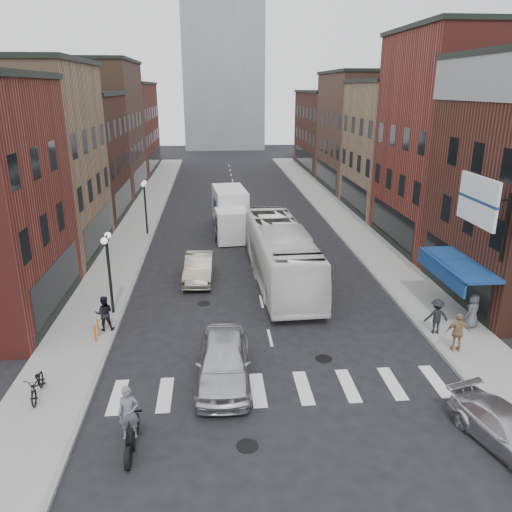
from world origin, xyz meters
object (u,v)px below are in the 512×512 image
Objects in this scene: streetlamp_far at (145,198)px; sedan_left_far at (199,268)px; motorcycle_rider at (130,422)px; ped_right_a at (437,316)px; streetlamp_near at (108,259)px; ped_left_solo at (104,313)px; ped_right_b at (458,332)px; billboard_sign at (480,202)px; box_truck at (230,213)px; bike_rack at (97,330)px; parked_bicycle at (37,385)px; transit_bus at (281,254)px; sedan_left_near at (223,361)px; ped_right_c at (473,311)px; curb_car at (508,430)px.

streetlamp_far reaches higher than sedan_left_far.
ped_right_a is at bearing 22.70° from motorcycle_rider.
streetlamp_near is 2.68m from ped_left_solo.
streetlamp_near is 15.94m from ped_right_b.
billboard_sign is 5.30m from ped_right_a.
box_truck is at bearing 75.86° from motorcycle_rider.
bike_rack is 0.49× the size of ped_left_solo.
parked_bicycle is (-5.47, -11.36, -0.12)m from sedan_left_far.
transit_bus is at bearing -4.43° from sedan_left_far.
box_truck reaches higher than bike_rack.
streetlamp_near and streetlamp_far have the same top height.
sedan_left_far is (4.31, 7.14, 0.19)m from bike_rack.
box_truck is 4.70× the size of ped_left_solo.
motorcycle_rider reaches higher than sedan_left_far.
ped_right_b is at bearing 16.16° from motorcycle_rider.
transit_bus is (8.77, 3.85, -1.25)m from streetlamp_near.
streetlamp_near is 0.82× the size of sedan_left_near.
motorcycle_rider is 14.03m from ped_right_a.
streetlamp_near reaches higher than sedan_left_far.
ped_left_solo is 16.75m from ped_right_c.
curb_car is 2.52× the size of ped_right_c.
box_truck is at bearing 89.58° from sedan_left_near.
billboard_sign is 5.46m from ped_right_b.
curb_car is (-2.09, -7.21, -5.54)m from billboard_sign.
ped_right_c is (14.36, 6.90, -0.10)m from motorcycle_rider.
ped_right_a reaches higher than parked_bicycle.
curb_car reaches higher than bike_rack.
bike_rack is 8.34m from sedan_left_far.
transit_bus reaches higher than sedan_left_near.
sedan_left_far is (1.76, 14.35, -0.32)m from motorcycle_rider.
streetlamp_far reaches higher than motorcycle_rider.
ped_right_c is (16.71, -17.02, -1.95)m from streetlamp_far.
bike_rack is at bearing 69.75° from ped_left_solo.
parked_bicycle is (-15.26, 3.78, 0.03)m from curb_car.
ped_left_solo is at bearing -2.66° from ped_right_a.
curb_car is at bearing -29.59° from bike_rack.
box_truck is at bearing -56.20° from ped_right_b.
parked_bicycle is at bearing -93.71° from streetlamp_far.
billboard_sign is 0.90× the size of curb_car.
sedan_left_near is 2.76× the size of parked_bicycle.
box_truck reaches higher than motorcycle_rider.
parked_bicycle is (-3.71, 2.99, -0.44)m from motorcycle_rider.
motorcycle_rider is 13.54m from ped_right_b.
ped_right_c is at bearing 54.53° from curb_car.
parked_bicycle is at bearing -172.00° from sedan_left_near.
streetlamp_near is 17.10m from ped_right_c.
sedan_left_near reaches higher than curb_car.
billboard_sign reaches higher than sedan_left_far.
streetlamp_far is 21.06m from sedan_left_near.
bike_rack is 0.35× the size of motorcycle_rider.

